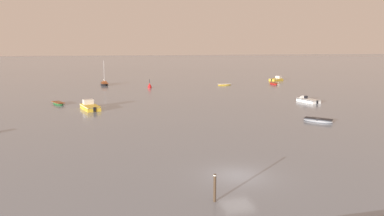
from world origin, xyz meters
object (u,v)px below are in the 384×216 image
at_px(rowboat_moored_1, 58,103).
at_px(rowboat_moored_8, 274,84).
at_px(rowboat_moored_5, 224,85).
at_px(sailboat_moored_0, 104,84).
at_px(rowboat_moored_0, 318,121).
at_px(mooring_post_near, 215,189).
at_px(motorboat_moored_3, 305,100).
at_px(motorboat_moored_0, 278,80).
at_px(channel_buoy, 150,86).
at_px(motorboat_moored_1, 89,107).

bearing_deg(rowboat_moored_1, rowboat_moored_8, 87.21).
bearing_deg(rowboat_moored_5, sailboat_moored_0, 156.36).
relative_size(rowboat_moored_0, mooring_post_near, 1.81).
bearing_deg(motorboat_moored_3, rowboat_moored_1, 69.21).
bearing_deg(rowboat_moored_0, sailboat_moored_0, -15.44).
bearing_deg(rowboat_moored_8, rowboat_moored_1, -58.53).
bearing_deg(motorboat_moored_0, channel_buoy, 166.57).
relative_size(rowboat_moored_8, channel_buoy, 2.04).
bearing_deg(motorboat_moored_0, rowboat_moored_0, -139.92).
relative_size(motorboat_moored_0, mooring_post_near, 2.74).
bearing_deg(rowboat_moored_5, rowboat_moored_8, -10.12).
bearing_deg(motorboat_moored_3, rowboat_moored_8, -26.87).
bearing_deg(rowboat_moored_8, rowboat_moored_0, -11.23).
bearing_deg(motorboat_moored_3, channel_buoy, 29.87).
bearing_deg(motorboat_moored_0, motorboat_moored_3, -138.25).
height_order(rowboat_moored_0, channel_buoy, channel_buoy).
bearing_deg(rowboat_moored_5, channel_buoy, 174.90).
bearing_deg(mooring_post_near, motorboat_moored_0, 59.69).
relative_size(rowboat_moored_1, motorboat_moored_1, 0.63).
height_order(rowboat_moored_0, motorboat_moored_0, motorboat_moored_0).
height_order(motorboat_moored_1, rowboat_moored_8, motorboat_moored_1).
bearing_deg(sailboat_moored_0, rowboat_moored_8, 74.33).
xyz_separation_m(rowboat_moored_1, rowboat_moored_8, (52.26, 21.69, 0.03)).
xyz_separation_m(motorboat_moored_1, rowboat_moored_8, (46.96, 27.63, -0.15)).
bearing_deg(rowboat_moored_1, channel_buoy, 112.95).
relative_size(rowboat_moored_1, rowboat_moored_8, 0.83).
bearing_deg(channel_buoy, sailboat_moored_0, 138.34).
distance_m(sailboat_moored_0, motorboat_moored_1, 36.63).
distance_m(rowboat_moored_1, mooring_post_near, 46.80).
relative_size(motorboat_moored_1, channel_buoy, 2.72).
height_order(motorboat_moored_3, mooring_post_near, mooring_post_near).
xyz_separation_m(rowboat_moored_1, motorboat_moored_1, (5.30, -5.94, 0.18)).
height_order(rowboat_moored_1, mooring_post_near, mooring_post_near).
height_order(rowboat_moored_0, motorboat_moored_1, motorboat_moored_1).
xyz_separation_m(rowboat_moored_0, mooring_post_near, (-21.19, -20.44, 0.72)).
bearing_deg(rowboat_moored_0, motorboat_moored_0, -64.51).
bearing_deg(rowboat_moored_8, channel_buoy, -80.11).
height_order(rowboat_moored_0, rowboat_moored_5, rowboat_moored_0).
xyz_separation_m(rowboat_moored_5, motorboat_moored_3, (4.98, -30.15, 0.08)).
bearing_deg(mooring_post_near, rowboat_moored_0, 43.97).
height_order(sailboat_moored_0, mooring_post_near, sailboat_moored_0).
distance_m(motorboat_moored_1, channel_buoy, 30.26).
distance_m(rowboat_moored_0, motorboat_moored_0, 59.61).
bearing_deg(motorboat_moored_0, mooring_post_near, -147.61).
relative_size(motorboat_moored_0, rowboat_moored_8, 1.21).
bearing_deg(rowboat_moored_8, motorboat_moored_1, -50.60).
xyz_separation_m(rowboat_moored_0, channel_buoy, (-16.60, 45.26, 0.29)).
height_order(rowboat_moored_1, sailboat_moored_0, sailboat_moored_0).
relative_size(rowboat_moored_1, channel_buoy, 1.70).
relative_size(sailboat_moored_0, channel_buoy, 2.89).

